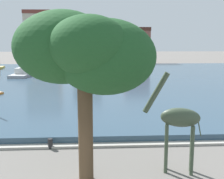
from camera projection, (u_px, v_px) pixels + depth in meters
harbor_water at (87, 79)px, 38.91m from camera, size 79.61×49.48×0.43m
quay_edge_coping at (72, 146)px, 14.33m from camera, size 79.61×0.50×0.12m
giraffe_statue at (177, 119)px, 11.26m from camera, size 2.42×1.05×4.31m
sailboat_grey at (26, 74)px, 41.71m from camera, size 3.00×8.60×8.24m
shade_tree at (85, 51)px, 10.15m from camera, size 5.07×4.73×6.36m
mooring_bollard at (50, 144)px, 14.09m from camera, size 0.24×0.24×0.50m
townhouse_narrow_midrow at (43, 38)px, 65.90m from camera, size 7.44×7.81×12.09m
townhouse_corner_house at (87, 44)px, 65.33m from camera, size 6.50×6.16×9.50m
townhouse_wide_warehouse at (136, 46)px, 67.96m from camera, size 5.66×6.88×8.52m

